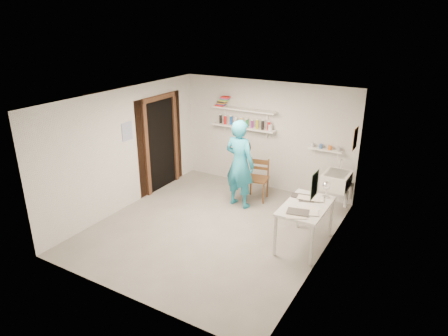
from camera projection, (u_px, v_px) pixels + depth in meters
The scene contains 27 objects.
floor at pixel (213, 228), 7.38m from camera, with size 4.00×4.50×0.02m, color slate.
ceiling at pixel (212, 98), 6.51m from camera, with size 4.00×4.50×0.02m, color silver.
wall_back at pixel (266, 136), 8.77m from camera, with size 4.00×0.02×2.40m, color silver.
wall_front at pixel (120, 221), 5.12m from camera, with size 4.00×0.02×2.40m, color silver.
wall_left at pixel (126, 149), 7.89m from camera, with size 0.02×4.50×2.40m, color silver.
wall_right at pixel (326, 191), 6.00m from camera, with size 0.02×4.50×2.40m, color silver.
doorway_recess at pixel (161, 145), 8.80m from camera, with size 0.02×0.90×2.00m, color black.
corridor_box at pixel (136, 138), 9.11m from camera, with size 1.40×1.50×2.10m, color brown.
door_lintel at pixel (159, 98), 8.41m from camera, with size 0.06×1.05×0.10m, color brown.
door_jamb_near at pixel (147, 151), 8.38m from camera, with size 0.06×0.10×2.00m, color brown.
door_jamb_far at pixel (175, 139), 9.19m from camera, with size 0.06×0.10×2.00m, color brown.
shelf_lower at pixel (244, 127), 8.85m from camera, with size 1.50×0.22×0.03m, color white.
shelf_upper at pixel (244, 110), 8.70m from camera, with size 1.50×0.22×0.03m, color white.
ledge_shelf at pixel (325, 150), 8.09m from camera, with size 0.70×0.14×0.03m, color white.
poster_left at pixel (127, 131), 7.79m from camera, with size 0.01×0.28×0.36m, color #334C7F.
poster_right_a at pixel (355, 139), 7.34m from camera, with size 0.01×0.34×0.42m, color #995933.
poster_right_b at pixel (315, 185), 5.46m from camera, with size 0.01×0.30×0.38m, color #3F724C.
belfast_sink at pixel (336, 180), 7.68m from camera, with size 0.48×0.60×0.30m, color white.
man at pixel (240, 164), 7.94m from camera, with size 0.66×0.43×1.81m, color teal.
wall_clock at pixel (244, 146), 8.02m from camera, with size 0.33×0.33×0.04m, color #EFECA3.
wooden_chair at pixel (257, 179), 8.37m from camera, with size 0.43×0.41×0.93m, color brown.
work_table at pixel (304, 225), 6.68m from camera, with size 0.68×1.14×0.76m, color silver.
desk_lamp at pixel (327, 185), 6.75m from camera, with size 0.14×0.14×0.14m, color silver.
spray_cans at pixel (244, 123), 8.81m from camera, with size 1.32×0.06×0.17m.
book_stack at pixel (223, 101), 8.91m from camera, with size 0.32×0.14×0.22m.
ledge_pots at pixel (325, 147), 8.07m from camera, with size 0.48×0.07×0.09m.
papers at pixel (306, 204), 6.54m from camera, with size 0.30×0.22×0.03m.
Camera 1 is at (3.43, -5.51, 3.67)m, focal length 32.00 mm.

